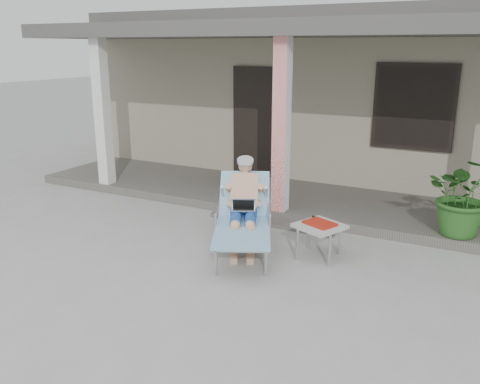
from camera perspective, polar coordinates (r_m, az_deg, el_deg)
The scene contains 8 objects.
ground at distance 6.27m, azimuth -3.40°, elevation -8.73°, with size 60.00×60.00×0.00m, color #9E9E99.
house at distance 11.78m, azimuth 13.12°, elevation 11.02°, with size 10.40×5.40×3.30m.
porch_deck at distance 8.78m, azimuth 6.63°, elevation -0.91°, with size 10.00×2.00×0.15m, color #605B56.
porch_overhang at distance 8.35m, azimuth 7.12°, elevation 17.09°, with size 10.00×2.30×2.85m.
porch_step at distance 7.78m, azimuth 3.57°, elevation -3.38°, with size 2.00×0.30×0.07m, color #605B56.
lounger at distance 6.69m, azimuth 0.41°, elevation -0.32°, with size 1.37×1.90×1.20m.
side_table at distance 6.54m, azimuth 8.92°, elevation -3.98°, with size 0.70×0.70×0.48m.
potted_palm at distance 7.41m, azimuth 23.97°, elevation -0.37°, with size 1.00×0.86×1.11m, color #26591E.
Camera 1 is at (2.94, -4.87, 2.63)m, focal length 38.00 mm.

